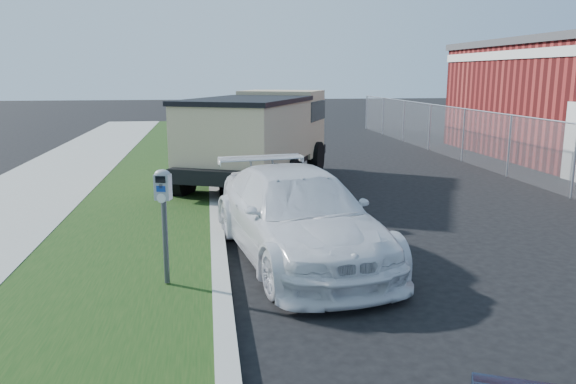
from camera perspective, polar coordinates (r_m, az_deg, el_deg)
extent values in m
plane|color=black|center=(9.15, 9.70, -7.17)|extent=(120.00, 120.00, 0.00)
cube|color=gray|center=(10.61, -7.22, -3.98)|extent=(0.25, 50.00, 0.15)
cube|color=black|center=(10.72, -15.82, -4.24)|extent=(3.00, 50.00, 0.13)
plane|color=slate|center=(17.66, 21.55, 4.36)|extent=(0.00, 30.00, 30.00)
cylinder|color=#989DA6|center=(17.58, 21.78, 7.27)|extent=(0.04, 30.00, 0.04)
cylinder|color=#989DA6|center=(15.15, 27.11, 2.77)|extent=(0.06, 0.06, 1.80)
cylinder|color=#989DA6|center=(17.66, 21.55, 4.36)|extent=(0.06, 0.06, 1.80)
cylinder|color=#989DA6|center=(20.30, 17.39, 5.53)|extent=(0.06, 0.06, 1.80)
cylinder|color=#989DA6|center=(23.03, 14.19, 6.40)|extent=(0.06, 0.06, 1.80)
cylinder|color=#989DA6|center=(25.82, 11.67, 7.07)|extent=(0.06, 0.06, 1.80)
cylinder|color=#989DA6|center=(28.65, 9.64, 7.60)|extent=(0.06, 0.06, 1.80)
cylinder|color=#989DA6|center=(31.52, 7.97, 8.03)|extent=(0.06, 0.06, 1.80)
cube|color=silver|center=(19.17, 24.63, 12.76)|extent=(0.06, 14.00, 0.30)
cylinder|color=#3F4247|center=(7.81, -12.34, -5.03)|extent=(0.09, 0.09, 1.15)
cube|color=gray|center=(7.63, -12.59, 0.50)|extent=(0.24, 0.19, 0.34)
ellipsoid|color=gray|center=(7.60, -12.65, 1.77)|extent=(0.25, 0.20, 0.13)
cube|color=black|center=(7.54, -12.85, 1.24)|extent=(0.13, 0.05, 0.09)
cube|color=navy|center=(7.57, -12.79, 0.31)|extent=(0.12, 0.05, 0.08)
cylinder|color=silver|center=(7.59, -12.75, -0.63)|extent=(0.12, 0.05, 0.13)
cube|color=#3F4247|center=(7.56, -12.80, 0.56)|extent=(0.05, 0.02, 0.06)
imported|color=white|center=(9.13, 1.06, -2.34)|extent=(2.79, 5.19, 1.43)
cube|color=black|center=(15.27, -3.12, 3.37)|extent=(4.53, 6.53, 0.34)
cube|color=tan|center=(17.28, -0.65, 7.05)|extent=(2.80, 2.54, 1.94)
cube|color=black|center=(17.25, -0.65, 8.34)|extent=(2.83, 2.57, 0.58)
cube|color=tan|center=(14.45, -4.19, 6.07)|extent=(3.82, 4.67, 1.55)
cube|color=black|center=(14.39, -4.24, 9.26)|extent=(3.95, 4.80, 0.12)
cube|color=black|center=(18.25, 0.21, 4.56)|extent=(2.17, 1.11, 0.29)
cylinder|color=black|center=(17.66, -4.20, 3.80)|extent=(0.69, 1.01, 0.97)
cylinder|color=black|center=(17.01, 2.86, 3.51)|extent=(0.69, 1.01, 0.97)
cylinder|color=black|center=(15.27, -7.67, 2.46)|extent=(0.69, 1.01, 0.97)
cylinder|color=black|center=(14.51, 0.40, 2.07)|extent=(0.69, 1.01, 0.97)
cylinder|color=black|center=(13.72, -10.64, 1.29)|extent=(0.69, 1.01, 0.97)
cylinder|color=black|center=(12.87, -1.76, 0.80)|extent=(0.69, 1.01, 0.97)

